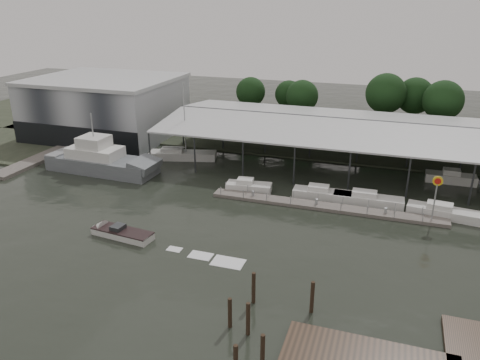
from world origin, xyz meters
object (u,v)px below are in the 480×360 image
(grey_trawler, at_px, (102,161))
(speedboat_underway, at_px, (118,232))
(shell_fuel_sign, at_px, (436,190))
(white_sailboat, at_px, (182,155))

(grey_trawler, bearing_deg, speedboat_underway, -50.11)
(shell_fuel_sign, relative_size, grey_trawler, 0.33)
(white_sailboat, relative_size, speedboat_underway, 0.66)
(shell_fuel_sign, height_order, white_sailboat, white_sailboat)
(shell_fuel_sign, xyz_separation_m, speedboat_underway, (-31.72, -13.99, -3.53))
(shell_fuel_sign, distance_m, white_sailboat, 38.10)
(shell_fuel_sign, xyz_separation_m, grey_trawler, (-44.62, 2.59, -2.35))
(grey_trawler, xyz_separation_m, speedboat_underway, (12.90, -16.58, -1.19))
(grey_trawler, xyz_separation_m, white_sailboat, (8.42, 8.81, -0.94))
(speedboat_underway, bearing_deg, white_sailboat, -73.92)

